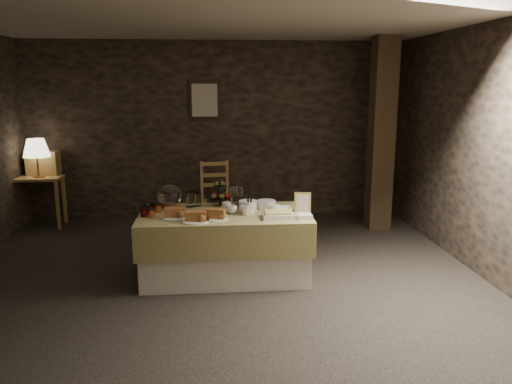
{
  "coord_description": "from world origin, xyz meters",
  "views": [
    {
      "loc": [
        -0.01,
        -4.95,
        1.99
      ],
      "look_at": [
        0.41,
        0.2,
        0.86
      ],
      "focal_mm": 35.0,
      "sensor_mm": 36.0,
      "label": 1
    }
  ],
  "objects": [
    {
      "name": "menu_frame",
      "position": [
        0.88,
        0.01,
        0.78
      ],
      "size": [
        0.18,
        0.09,
        0.22
      ],
      "primitive_type": "cube",
      "rotation": [
        -0.24,
        0.0,
        -0.16
      ],
      "color": "olive",
      "rests_on": "buffet_table"
    },
    {
      "name": "storage_jar_b",
      "position": [
        -0.22,
        0.35,
        0.76
      ],
      "size": [
        0.09,
        0.09,
        0.14
      ],
      "primitive_type": "cylinder",
      "color": "white",
      "rests_on": "buffet_table"
    },
    {
      "name": "table_lamp",
      "position": [
        -2.45,
        2.06,
        1.12
      ],
      "size": [
        0.36,
        0.36,
        0.54
      ],
      "color": "#B98D37",
      "rests_on": "console_table"
    },
    {
      "name": "bread_platter_right",
      "position": [
        -0.02,
        -0.23,
        0.73
      ],
      "size": [
        0.26,
        0.26,
        0.11
      ],
      "color": "white",
      "rests_on": "buffet_table"
    },
    {
      "name": "console_table",
      "position": [
        -2.5,
        2.11,
        0.58
      ],
      "size": [
        0.67,
        0.38,
        0.71
      ],
      "color": "olive",
      "rests_on": "ground_plane"
    },
    {
      "name": "chair",
      "position": [
        -0.0,
        1.95,
        0.4
      ],
      "size": [
        0.48,
        0.47,
        0.71
      ],
      "rotation": [
        0.0,
        0.0,
        0.15
      ],
      "color": "olive",
      "rests_on": "ground_plane"
    },
    {
      "name": "storage_jar_a",
      "position": [
        -0.29,
        0.31,
        0.77
      ],
      "size": [
        0.1,
        0.1,
        0.16
      ],
      "primitive_type": "cylinder",
      "color": "white",
      "rests_on": "buffet_table"
    },
    {
      "name": "room_shell",
      "position": [
        0.0,
        0.0,
        1.56
      ],
      "size": [
        5.52,
        5.02,
        2.6
      ],
      "color": "black",
      "rests_on": "ground"
    },
    {
      "name": "tart_dish",
      "position": [
        0.59,
        -0.23,
        0.72
      ],
      "size": [
        0.3,
        0.22,
        0.07
      ],
      "color": "white",
      "rests_on": "buffet_table"
    },
    {
      "name": "jam_jars",
      "position": [
        -0.69,
        0.03,
        0.72
      ],
      "size": [
        0.2,
        0.32,
        0.07
      ],
      "color": "#51070A",
      "rests_on": "buffet_table"
    },
    {
      "name": "mug_c",
      "position": [
        0.1,
        0.08,
        0.73
      ],
      "size": [
        0.09,
        0.09,
        0.09
      ],
      "primitive_type": "cylinder",
      "color": "white",
      "rests_on": "buffet_table"
    },
    {
      "name": "wine_rack",
      "position": [
        -2.45,
        2.29,
        0.88
      ],
      "size": [
        0.42,
        0.26,
        0.34
      ],
      "primitive_type": "cube",
      "color": "olive",
      "rests_on": "console_table"
    },
    {
      "name": "bread_platter_center",
      "position": [
        -0.21,
        -0.31,
        0.73
      ],
      "size": [
        0.26,
        0.26,
        0.11
      ],
      "color": "white",
      "rests_on": "buffet_table"
    },
    {
      "name": "square_dish",
      "position": [
        0.85,
        -0.27,
        0.71
      ],
      "size": [
        0.14,
        0.14,
        0.04
      ],
      "primitive_type": "cube",
      "color": "white",
      "rests_on": "buffet_table"
    },
    {
      "name": "bread_platter_left",
      "position": [
        -0.42,
        -0.15,
        0.73
      ],
      "size": [
        0.26,
        0.26,
        0.11
      ],
      "color": "white",
      "rests_on": "buffet_table"
    },
    {
      "name": "cup_b",
      "position": [
        0.28,
        -0.08,
        0.74
      ],
      "size": [
        0.11,
        0.11,
        0.1
      ],
      "primitive_type": "imported",
      "rotation": [
        0.0,
        0.0,
        0.11
      ],
      "color": "white",
      "rests_on": "buffet_table"
    },
    {
      "name": "timber_column",
      "position": [
        2.24,
        1.65,
        1.3
      ],
      "size": [
        0.3,
        0.3,
        2.6
      ],
      "primitive_type": "cube",
      "color": "black",
      "rests_on": "ground_plane"
    },
    {
      "name": "cutlery_holder",
      "position": [
        0.33,
        -0.04,
        0.75
      ],
      "size": [
        0.1,
        0.1,
        0.12
      ],
      "primitive_type": "cylinder",
      "color": "white",
      "rests_on": "buffet_table"
    },
    {
      "name": "buffet_table",
      "position": [
        0.07,
        0.01,
        0.4
      ],
      "size": [
        1.74,
        0.92,
        0.69
      ],
      "color": "white",
      "rests_on": "ground_plane"
    },
    {
      "name": "bowl",
      "position": [
        0.65,
        -0.04,
        0.72
      ],
      "size": [
        0.26,
        0.26,
        0.06
      ],
      "primitive_type": "imported",
      "rotation": [
        0.0,
        0.0,
        -0.12
      ],
      "color": "white",
      "rests_on": "buffet_table"
    },
    {
      "name": "framed_picture",
      "position": [
        -0.15,
        2.47,
        1.75
      ],
      "size": [
        0.45,
        0.04,
        0.55
      ],
      "color": "black",
      "rests_on": "room_shell"
    },
    {
      "name": "cake_dome",
      "position": [
        -0.51,
        0.28,
        0.79
      ],
      "size": [
        0.26,
        0.26,
        0.26
      ],
      "color": "olive",
      "rests_on": "buffet_table"
    },
    {
      "name": "ground_plane",
      "position": [
        0.0,
        0.0,
        0.0
      ],
      "size": [
        5.5,
        5.0,
        0.01
      ],
      "primitive_type": "cube",
      "color": "black",
      "rests_on": "ground"
    },
    {
      "name": "fruit_stand",
      "position": [
        0.04,
        0.32,
        0.81
      ],
      "size": [
        0.21,
        0.21,
        0.3
      ],
      "rotation": [
        0.0,
        0.0,
        -0.07
      ],
      "color": "black",
      "rests_on": "buffet_table"
    },
    {
      "name": "mug_d",
      "position": [
        0.59,
        -0.05,
        0.73
      ],
      "size": [
        0.08,
        0.08,
        0.09
      ],
      "primitive_type": "cylinder",
      "color": "white",
      "rests_on": "buffet_table"
    },
    {
      "name": "cup_a",
      "position": [
        0.15,
        -0.01,
        0.73
      ],
      "size": [
        0.15,
        0.15,
        0.09
      ],
      "primitive_type": "imported",
      "rotation": [
        0.0,
        0.0,
        -0.42
      ],
      "color": "white",
      "rests_on": "buffet_table"
    },
    {
      "name": "plate_stack_a",
      "position": [
        0.32,
        0.12,
        0.74
      ],
      "size": [
        0.19,
        0.19,
        0.1
      ],
      "primitive_type": "cylinder",
      "color": "white",
      "rests_on": "buffet_table"
    },
    {
      "name": "plate_stack_b",
      "position": [
        0.52,
        0.17,
        0.73
      ],
      "size": [
        0.2,
        0.2,
        0.08
      ],
      "primitive_type": "cylinder",
      "color": "white",
      "rests_on": "buffet_table"
    }
  ]
}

